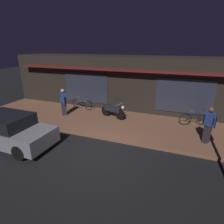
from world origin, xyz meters
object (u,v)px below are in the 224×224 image
person_photographer (63,102)px  person_bystander (209,124)px  motorcycle (113,110)px  bicycle_parked (82,104)px  bicycle_extra (194,119)px  parked_car_near (9,130)px

person_photographer → person_bystander: bearing=-5.1°
motorcycle → bicycle_parked: (-2.57, 0.80, -0.14)m
bicycle_parked → bicycle_extra: 7.09m
person_bystander → motorcycle: bearing=164.3°
bicycle_extra → person_photographer: person_photographer is taller
person_photographer → motorcycle: bearing=12.9°
bicycle_parked → bicycle_extra: same height
person_photographer → parked_car_near: 3.81m
bicycle_extra → parked_car_near: parked_car_near is taller
bicycle_parked → person_bystander: size_ratio=0.99×
bicycle_parked → person_photographer: bearing=-106.3°
motorcycle → person_bystander: 5.18m
bicycle_extra → parked_car_near: (-7.85, -5.01, 0.20)m
bicycle_extra → person_bystander: person_bystander is taller
person_bystander → bicycle_parked: bearing=163.8°
motorcycle → person_bystander: person_bystander is taller
bicycle_parked → person_photographer: person_photographer is taller
motorcycle → person_bystander: size_ratio=0.99×
bicycle_parked → parked_car_near: (-0.76, -5.27, 0.20)m
motorcycle → bicycle_extra: (4.52, 0.54, -0.14)m
parked_car_near → bicycle_extra: bearing=32.6°
motorcycle → parked_car_near: bearing=-126.7°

